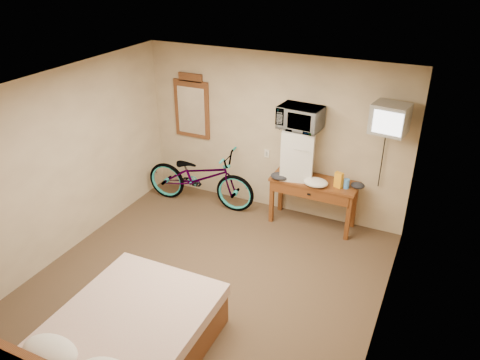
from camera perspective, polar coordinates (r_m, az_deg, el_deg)
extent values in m
plane|color=#422D21|center=(6.05, -4.67, -12.94)|extent=(4.60, 4.60, 0.00)
plane|color=silver|center=(4.85, -5.77, 10.39)|extent=(4.60, 4.60, 0.00)
cube|color=beige|center=(7.22, 3.99, 5.56)|extent=(4.20, 0.04, 2.50)
cube|color=beige|center=(3.94, -22.89, -17.45)|extent=(4.20, 0.04, 2.50)
cube|color=beige|center=(6.56, -21.27, 1.44)|extent=(0.04, 4.60, 2.50)
cube|color=beige|center=(4.78, 17.45, -7.75)|extent=(0.04, 4.60, 2.50)
cube|color=silver|center=(7.36, 3.30, 3.24)|extent=(0.08, 0.01, 0.13)
cube|color=brown|center=(6.98, 9.05, -0.17)|extent=(1.28, 0.50, 0.04)
cube|color=brown|center=(7.16, 3.88, -2.58)|extent=(0.06, 0.06, 0.71)
cube|color=brown|center=(6.88, 13.03, -4.57)|extent=(0.06, 0.06, 0.71)
cube|color=brown|center=(7.48, 4.99, -1.25)|extent=(0.06, 0.06, 0.71)
cube|color=brown|center=(7.22, 13.76, -3.09)|extent=(0.06, 0.06, 0.71)
cube|color=brown|center=(6.85, 8.46, -1.66)|extent=(1.16, 0.05, 0.16)
cube|color=black|center=(6.83, 8.42, -1.72)|extent=(0.05, 0.02, 0.03)
cube|color=silver|center=(6.90, 7.10, 3.27)|extent=(0.54, 0.53, 0.76)
cube|color=#989994|center=(6.64, 6.55, 3.77)|extent=(0.46, 0.01, 0.00)
cylinder|color=#989994|center=(6.77, 5.13, 2.48)|extent=(0.02, 0.02, 0.27)
imported|color=silver|center=(6.70, 7.36, 7.54)|extent=(0.63, 0.46, 0.33)
cube|color=orange|center=(6.79, 11.94, -0.01)|extent=(0.13, 0.10, 0.23)
cylinder|color=#438CE6|center=(6.81, 12.85, -0.44)|extent=(0.08, 0.08, 0.14)
ellipsoid|color=beige|center=(6.79, 9.21, -0.29)|extent=(0.36, 0.28, 0.11)
ellipsoid|color=black|center=(6.91, 4.84, 0.45)|extent=(0.27, 0.20, 0.10)
ellipsoid|color=black|center=(6.85, 14.17, -0.64)|extent=(0.20, 0.16, 0.09)
cube|color=black|center=(6.65, 18.08, 7.06)|extent=(0.14, 0.02, 0.14)
cylinder|color=black|center=(6.61, 18.02, 6.95)|extent=(0.05, 0.30, 0.05)
cube|color=#989994|center=(6.37, 17.82, 7.15)|extent=(0.50, 0.43, 0.39)
cube|color=white|center=(6.19, 17.54, 6.63)|extent=(0.37, 0.06, 0.30)
cube|color=black|center=(6.55, 18.09, 7.64)|extent=(0.28, 0.05, 0.24)
cube|color=brown|center=(7.72, -5.88, 8.57)|extent=(0.63, 0.04, 0.95)
cube|color=brown|center=(7.57, -6.07, 12.32)|extent=(0.42, 0.04, 0.13)
cube|color=white|center=(7.70, -5.96, 8.39)|extent=(0.49, 0.01, 0.78)
imported|color=black|center=(7.60, -4.90, 0.39)|extent=(1.91, 0.79, 0.98)
cube|color=brown|center=(5.20, -13.46, -18.89)|extent=(1.40, 1.86, 0.40)
cube|color=beige|center=(5.03, -13.77, -16.89)|extent=(1.44, 1.90, 0.14)
ellipsoid|color=white|center=(4.81, -22.14, -18.80)|extent=(0.57, 0.35, 0.20)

